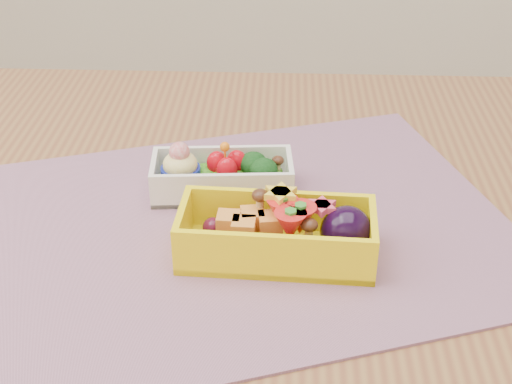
{
  "coord_description": "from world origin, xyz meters",
  "views": [
    {
      "loc": [
        0.07,
        -0.6,
        1.16
      ],
      "look_at": [
        0.04,
        0.0,
        0.79
      ],
      "focal_mm": 51.05,
      "sensor_mm": 36.0,
      "label": 1
    }
  ],
  "objects_px": {
    "table": "(219,302)",
    "placemat": "(248,227)",
    "bento_white": "(222,176)",
    "bento_yellow": "(281,233)"
  },
  "relations": [
    {
      "from": "table",
      "to": "bento_yellow",
      "type": "distance_m",
      "value": 0.15
    },
    {
      "from": "bento_white",
      "to": "placemat",
      "type": "bearing_deg",
      "value": -67.97
    },
    {
      "from": "placemat",
      "to": "bento_white",
      "type": "xyz_separation_m",
      "value": [
        -0.03,
        0.06,
        0.02
      ]
    },
    {
      "from": "placemat",
      "to": "bento_yellow",
      "type": "xyz_separation_m",
      "value": [
        0.03,
        -0.05,
        0.03
      ]
    },
    {
      "from": "placemat",
      "to": "bento_yellow",
      "type": "relative_size",
      "value": 2.78
    },
    {
      "from": "table",
      "to": "bento_white",
      "type": "xyz_separation_m",
      "value": [
        0.0,
        0.06,
        0.12
      ]
    },
    {
      "from": "bento_yellow",
      "to": "placemat",
      "type": "bearing_deg",
      "value": 127.76
    },
    {
      "from": "placemat",
      "to": "bento_white",
      "type": "bearing_deg",
      "value": 116.42
    },
    {
      "from": "table",
      "to": "placemat",
      "type": "xyz_separation_m",
      "value": [
        0.03,
        -0.0,
        0.1
      ]
    },
    {
      "from": "bento_yellow",
      "to": "table",
      "type": "bearing_deg",
      "value": 144.98
    }
  ]
}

